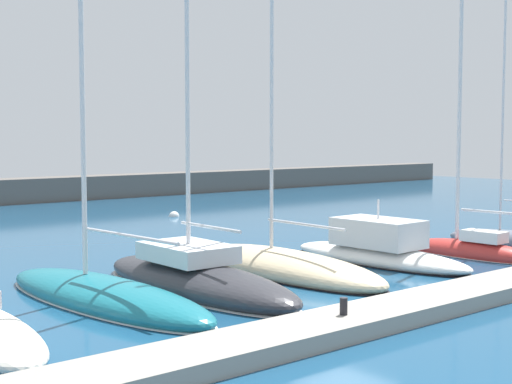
% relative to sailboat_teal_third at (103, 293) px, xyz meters
% --- Properties ---
extents(ground_plane, '(120.00, 120.00, 0.00)m').
position_rel_sailboat_teal_third_xyz_m(ground_plane, '(5.55, -4.64, -0.30)').
color(ground_plane, navy).
extents(dock_pier, '(33.67, 1.93, 0.45)m').
position_rel_sailboat_teal_third_xyz_m(dock_pier, '(5.55, -6.84, -0.08)').
color(dock_pier, gray).
rests_on(dock_pier, ground_plane).
extents(sailboat_teal_third, '(3.42, 10.10, 18.14)m').
position_rel_sailboat_teal_third_xyz_m(sailboat_teal_third, '(0.00, 0.00, 0.00)').
color(sailboat_teal_third, '#19707F').
rests_on(sailboat_teal_third, ground_plane).
extents(sailboat_charcoal_fourth, '(2.93, 9.77, 19.74)m').
position_rel_sailboat_teal_third_xyz_m(sailboat_charcoal_fourth, '(3.18, -0.24, 0.12)').
color(sailboat_charcoal_fourth, '#2D2D33').
rests_on(sailboat_charcoal_fourth, ground_plane).
extents(sailboat_sand_fifth, '(3.07, 9.86, 15.43)m').
position_rel_sailboat_teal_third_xyz_m(sailboat_sand_fifth, '(7.27, 0.06, -0.04)').
color(sailboat_sand_fifth, beige).
rests_on(sailboat_sand_fifth, ground_plane).
extents(motorboat_white_sixth, '(2.69, 8.46, 2.72)m').
position_rel_sailboat_teal_third_xyz_m(motorboat_white_sixth, '(11.64, -0.64, 0.20)').
color(motorboat_white_sixth, white).
rests_on(motorboat_white_sixth, ground_plane).
extents(sailboat_red_seventh, '(1.86, 6.20, 13.35)m').
position_rel_sailboat_teal_third_xyz_m(sailboat_red_seventh, '(15.69, -2.22, 0.08)').
color(sailboat_red_seventh, '#B72D28').
rests_on(sailboat_red_seventh, ground_plane).
extents(mooring_buoy_white, '(0.66, 0.66, 0.66)m').
position_rel_sailboat_teal_third_xyz_m(mooring_buoy_white, '(14.66, 18.34, -0.30)').
color(mooring_buoy_white, white).
rests_on(mooring_buoy_white, ground_plane).
extents(dock_bollard, '(0.20, 0.20, 0.44)m').
position_rel_sailboat_teal_third_xyz_m(dock_bollard, '(3.13, -6.84, 0.37)').
color(dock_bollard, black).
rests_on(dock_bollard, dock_pier).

